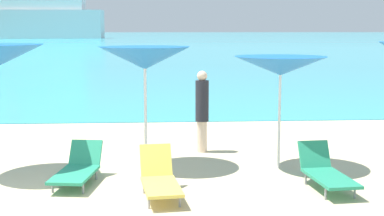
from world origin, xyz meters
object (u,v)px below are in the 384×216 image
object	(u,v)px
umbrella_5	(280,66)
cruise_ship	(28,5)
lounge_chair_2	(326,172)
beachgoer_1	(202,108)
lounge_chair_0	(78,168)
umbrella_4	(145,58)
lounge_chair_7	(160,178)

from	to	relation	value
umbrella_5	cruise_ship	xyz separation A→B (m)	(-37.69, 151.63, 7.30)
umbrella_5	cruise_ship	bearing A→B (deg)	103.96
lounge_chair_2	beachgoer_1	bearing A→B (deg)	116.91
umbrella_5	lounge_chair_0	bearing A→B (deg)	-167.59
umbrella_5	beachgoer_1	xyz separation A→B (m)	(-1.33, 1.52, -1.00)
umbrella_4	lounge_chair_7	xyz separation A→B (m)	(0.24, -1.92, -1.79)
umbrella_4	lounge_chair_7	world-z (taller)	umbrella_4
beachgoer_1	umbrella_5	bearing A→B (deg)	-45.02
umbrella_5	cruise_ship	world-z (taller)	cruise_ship
umbrella_5	cruise_ship	size ratio (longest dim) A/B	0.05
lounge_chair_0	umbrella_5	bearing A→B (deg)	20.80
lounge_chair_0	cruise_ship	world-z (taller)	cruise_ship
lounge_chair_2	lounge_chair_7	bearing A→B (deg)	-179.29
umbrella_4	lounge_chair_0	bearing A→B (deg)	-137.41
umbrella_5	lounge_chair_2	size ratio (longest dim) A/B	1.40
lounge_chair_0	umbrella_4	bearing A→B (deg)	50.98
lounge_chair_7	cruise_ship	xyz separation A→B (m)	(-35.41, 153.30, 8.95)
cruise_ship	umbrella_5	bearing A→B (deg)	-73.51
lounge_chair_7	cruise_ship	bearing A→B (deg)	96.42
umbrella_4	umbrella_5	distance (m)	2.54
umbrella_5	lounge_chair_7	xyz separation A→B (m)	(-2.28, -1.67, -1.65)
lounge_chair_7	beachgoer_1	world-z (taller)	beachgoer_1
umbrella_4	lounge_chair_0	world-z (taller)	umbrella_4
umbrella_4	beachgoer_1	world-z (taller)	umbrella_4
umbrella_4	lounge_chair_2	xyz separation A→B (m)	(3.01, -1.65, -1.80)
cruise_ship	umbrella_4	bearing A→B (deg)	-74.39
umbrella_5	lounge_chair_0	xyz separation A→B (m)	(-3.68, -0.81, -1.69)
lounge_chair_2	lounge_chair_7	world-z (taller)	lounge_chair_7
umbrella_4	beachgoer_1	distance (m)	2.08
umbrella_4	cruise_ship	distance (m)	155.57
lounge_chair_7	lounge_chair_2	bearing A→B (deg)	-0.85
lounge_chair_0	beachgoer_1	xyz separation A→B (m)	(2.34, 2.33, 0.69)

